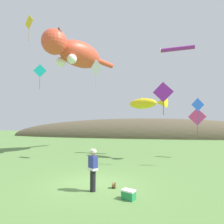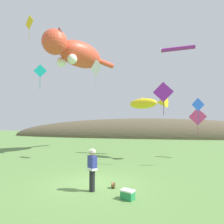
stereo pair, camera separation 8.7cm
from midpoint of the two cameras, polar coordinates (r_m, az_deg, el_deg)
The scene contains 14 objects.
ground_plane at distance 10.05m, azimuth -4.98°, elevation -19.89°, with size 120.00×120.00×0.00m, color #5B8442.
distant_hill_ridge at distance 42.33m, azimuth 8.61°, elevation -7.10°, with size 59.78×10.77×7.80m.
festival_attendant at distance 8.87m, azimuth -5.39°, elevation -15.78°, with size 0.49×0.47×1.77m.
kite_spool at distance 9.45m, azimuth 0.67°, elevation -20.16°, with size 0.14×0.27×0.27m.
picnic_cooler at distance 8.20m, azimuth 4.81°, elevation -22.46°, with size 0.58×0.49×0.36m.
kite_giant_cat at distance 21.29m, azimuth -10.20°, elevation 16.25°, with size 4.98×9.32×3.02m.
kite_fish_windsock at distance 17.01m, azimuth 10.09°, elevation 2.51°, with size 3.40×2.14×1.02m.
kite_tube_streamer at distance 20.16m, azimuth 18.26°, elevation 16.79°, with size 3.05×0.75×0.44m.
kite_diamond_gold at distance 17.35m, azimuth -22.39°, elevation 22.54°, with size 1.01×0.51×2.02m.
kite_diamond_teal at distance 16.42m, azimuth -19.69°, elevation 10.95°, with size 0.96×0.30×1.90m.
kite_diamond_white at distance 16.61m, azimuth -4.43°, elevation 12.35°, with size 1.21×0.75×2.31m.
kite_diamond_violet at distance 14.14m, azimuth 14.60°, elevation 5.50°, with size 1.40×0.14×2.30m.
kite_diamond_blue at distance 14.54m, azimuth 23.54°, elevation 1.85°, with size 0.87×0.33×1.81m.
kite_diamond_pink at distance 18.28m, azimuth 23.39°, elevation -1.28°, with size 1.36×0.60×2.37m.
Camera 2 is at (2.91, -9.18, 2.88)m, focal length 32.00 mm.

